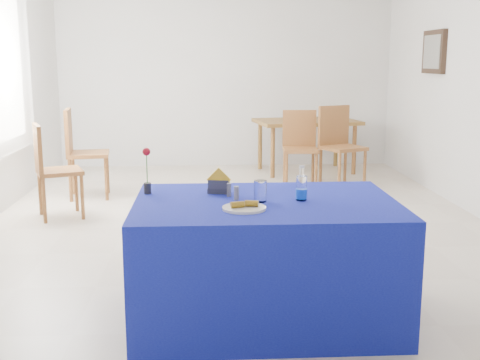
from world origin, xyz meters
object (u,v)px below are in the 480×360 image
oak_table (306,125)px  chair_win_b (80,147)px  chair_win_a (50,164)px  plate (244,208)px  chair_bg_left (300,143)px  blue_table (265,260)px  water_bottle (301,189)px  chair_bg_right (339,140)px

oak_table → chair_win_b: size_ratio=1.47×
chair_win_a → chair_win_b: chair_win_b is taller
plate → chair_bg_left: bearing=76.9°
chair_bg_left → chair_win_b: (-2.68, -0.57, 0.05)m
blue_table → water_bottle: size_ratio=7.44×
chair_bg_right → chair_win_a: 3.57m
plate → blue_table: 0.47m
blue_table → chair_win_a: (-1.95, 2.56, 0.18)m
water_bottle → oak_table: (0.87, 5.03, -0.15)m
oak_table → chair_bg_left: bearing=-104.3°
blue_table → chair_win_a: bearing=127.2°
plate → chair_bg_left: (0.99, 4.27, -0.21)m
oak_table → chair_win_b: (-2.93, -1.53, -0.07)m
plate → chair_bg_right: (1.48, 4.18, -0.17)m
blue_table → chair_bg_right: size_ratio=1.55×
blue_table → chair_bg_left: chair_bg_left is taller
water_bottle → chair_bg_right: bearing=74.3°
blue_table → plate: bearing=-124.5°
plate → chair_win_a: bearing=123.0°
chair_win_b → chair_bg_right: bearing=-88.5°
chair_win_b → blue_table: bearing=-159.3°
chair_bg_left → chair_win_b: bearing=-164.4°
oak_table → chair_win_b: bearing=-152.4°
plate → chair_win_b: chair_win_b is taller
blue_table → oak_table: size_ratio=1.04×
blue_table → chair_bg_right: (1.33, 3.97, 0.22)m
chair_bg_left → chair_win_a: (-2.79, -1.50, 0.00)m
water_bottle → chair_win_a: (-2.17, 2.56, -0.27)m
oak_table → chair_bg_right: bearing=-77.2°
blue_table → water_bottle: (0.22, 0.00, 0.45)m
plate → water_bottle: water_bottle is taller
oak_table → chair_win_a: bearing=-141.0°
water_bottle → chair_win_a: bearing=130.2°
chair_bg_left → chair_win_b: chair_win_b is taller
chair_bg_left → chair_win_a: bearing=-148.1°
plate → chair_win_b: size_ratio=0.24×
water_bottle → blue_table: bearing=-179.7°
chair_bg_right → chair_win_b: chair_win_b is taller
chair_bg_right → chair_win_b: size_ratio=0.98×
plate → water_bottle: (0.36, 0.21, 0.06)m
plate → blue_table: (0.15, 0.21, -0.39)m
oak_table → chair_bg_left: size_ratio=1.59×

